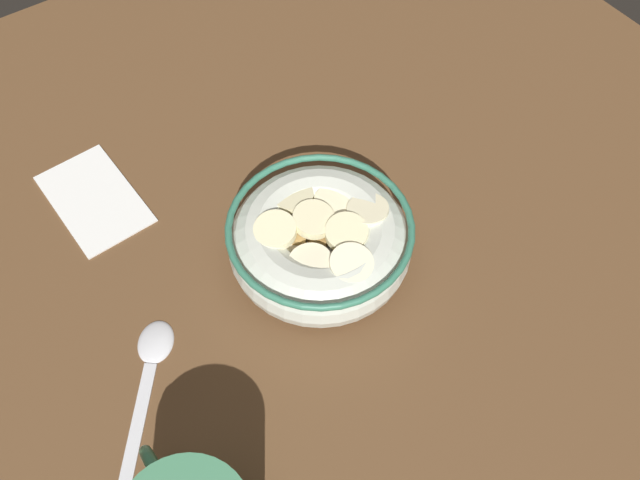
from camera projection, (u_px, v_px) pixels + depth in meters
The scene contains 4 objects.
ground_plane at pixel (320, 265), 60.79cm from camera, with size 95.45×95.45×2.00cm, color brown.
cereal_bowl at pixel (320, 241), 57.58cm from camera, with size 15.57×15.57×5.61cm.
spoon at pixel (148, 372), 53.68cm from camera, with size 14.11×11.66×0.80cm.
folded_napkin at pixel (94, 198), 63.56cm from camera, with size 11.55×6.93×0.30cm, color white.
Camera 1 is at (-26.62, 18.34, 50.53)cm, focal length 38.53 mm.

